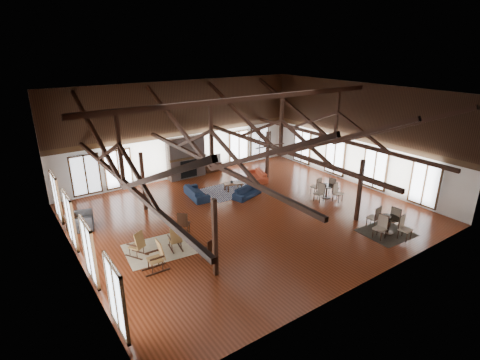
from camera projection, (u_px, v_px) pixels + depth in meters
floor at (248, 214)px, 18.81m from camera, size 16.00×16.00×0.00m
ceiling at (249, 93)px, 16.73m from camera, size 16.00×14.00×0.02m
wall_back at (182, 130)px, 23.17m from camera, size 16.00×0.02×6.00m
wall_front at (372, 208)px, 12.37m from camera, size 16.00×0.02×6.00m
wall_left at (69, 194)px, 13.50m from camera, size 0.02×14.00×6.00m
wall_right at (358, 135)px, 22.04m from camera, size 0.02×14.00×6.00m
roof_truss at (248, 136)px, 17.41m from camera, size 15.60×14.07×3.14m
post_grid at (248, 186)px, 18.28m from camera, size 8.16×7.16×3.05m
fireplace at (186, 158)px, 23.51m from camera, size 2.50×0.69×2.60m
ceiling_fan at (270, 145)px, 17.01m from camera, size 1.60×1.60×0.75m
sofa_navy_front at (247, 192)px, 20.88m from camera, size 1.98×1.25×0.54m
sofa_navy_left at (197, 192)px, 20.74m from camera, size 2.13×1.04×0.60m
sofa_orange at (257, 175)px, 23.46m from camera, size 2.06×1.30×0.56m
coffee_table at (233, 184)px, 21.80m from camera, size 1.22×0.87×0.42m
vase at (232, 181)px, 21.75m from camera, size 0.22×0.22×0.20m
armchair at (82, 221)px, 17.27m from camera, size 1.33×1.23×0.73m
side_table_lamp at (71, 219)px, 17.27m from camera, size 0.47×0.47×1.21m
rocking_chair_a at (138, 245)px, 14.97m from camera, size 0.82×0.96×1.10m
rocking_chair_b at (176, 239)px, 15.44m from camera, size 0.55×0.88×1.06m
rocking_chair_c at (158, 256)px, 14.07m from camera, size 0.97×0.56×1.22m
side_chair_a at (183, 222)px, 16.58m from camera, size 0.66×0.66×1.11m
side_chair_b at (209, 248)px, 14.73m from camera, size 0.48×0.48×0.89m
cafe_table_near at (389, 222)px, 16.81m from camera, size 2.07×2.07×1.06m
cafe_table_far at (327, 189)px, 20.66m from camera, size 1.95×1.95×1.00m
cup_near at (390, 217)px, 16.65m from camera, size 0.14×0.14×0.10m
cup_far at (326, 184)px, 20.63m from camera, size 0.15×0.15×0.11m
tv_console at (213, 167)px, 24.97m from camera, size 1.16×0.44×0.58m
television at (213, 159)px, 24.77m from camera, size 1.05×0.27×0.60m
rug_tan at (160, 249)px, 15.67m from camera, size 3.00×2.47×0.01m
rug_navy at (232, 190)px, 21.87m from camera, size 3.15×2.38×0.01m
rug_dark at (386, 233)px, 16.99m from camera, size 2.22×2.04×0.01m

